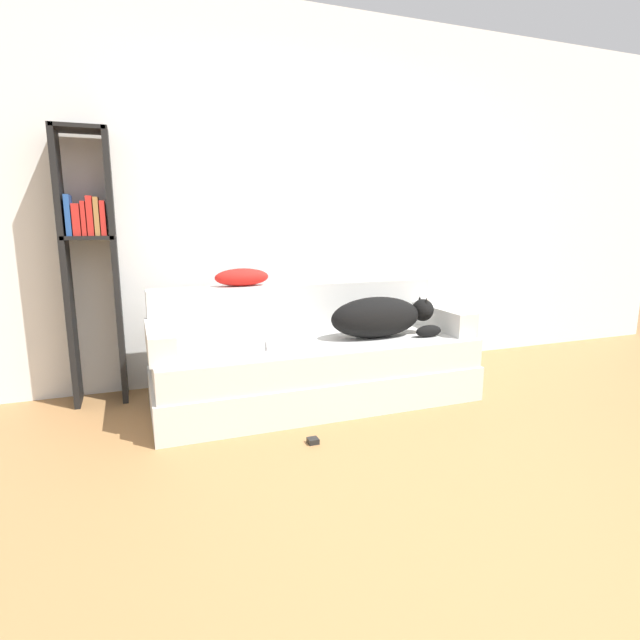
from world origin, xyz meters
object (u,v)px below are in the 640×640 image
couch (315,370)px  power_adapter (313,441)px  bookshelf (90,253)px  throw_pillow (242,277)px  laptop (291,344)px  dog (381,317)px

couch → power_adapter: couch is taller
bookshelf → couch: bearing=-20.3°
throw_pillow → laptop: bearing=-66.4°
couch → throw_pillow: size_ratio=5.68×
laptop → bookshelf: size_ratio=0.20×
dog → throw_pillow: throw_pillow is taller
laptop → throw_pillow: throw_pillow is taller
couch → laptop: 0.31m
couch → bookshelf: 1.63m
dog → throw_pillow: size_ratio=2.05×
laptop → power_adapter: (-0.05, -0.53, -0.41)m
laptop → bookshelf: bookshelf is taller
dog → throw_pillow: bearing=152.3°
couch → throw_pillow: (-0.40, 0.36, 0.60)m
couch → power_adapter: 0.70m
dog → laptop: 0.65m
bookshelf → laptop: bearing=-27.6°
bookshelf → throw_pillow: bearing=-8.3°
throw_pillow → bookshelf: 0.97m
couch → laptop: (-0.20, -0.10, 0.22)m
couch → bookshelf: bookshelf is taller
dog → couch: bearing=169.4°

